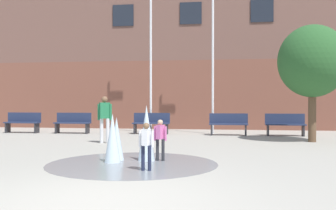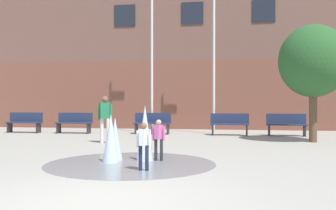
{
  "view_description": "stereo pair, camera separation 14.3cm",
  "coord_description": "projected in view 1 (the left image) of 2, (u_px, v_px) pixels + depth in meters",
  "views": [
    {
      "loc": [
        1.78,
        -5.37,
        1.43
      ],
      "look_at": [
        -0.1,
        7.27,
        1.3
      ],
      "focal_mm": 42.0,
      "sensor_mm": 36.0,
      "label": 1
    },
    {
      "loc": [
        1.92,
        -5.34,
        1.43
      ],
      "look_at": [
        -0.1,
        7.27,
        1.3
      ],
      "focal_mm": 42.0,
      "sensor_mm": 36.0,
      "label": 2
    }
  ],
  "objects": [
    {
      "name": "child_in_fountain",
      "position": [
        160.0,
        137.0,
        9.36
      ],
      "size": [
        0.31,
        0.24,
        0.99
      ],
      "rotation": [
        0.0,
        0.0,
        1.21
      ],
      "color": "#28282D",
      "rests_on": "ground"
    },
    {
      "name": "child_with_pink_shirt",
      "position": [
        146.0,
        143.0,
        8.03
      ],
      "size": [
        0.31,
        0.23,
        0.99
      ],
      "rotation": [
        0.0,
        0.0,
        1.36
      ],
      "color": "#1E233D",
      "rests_on": "ground"
    },
    {
      "name": "flagpole_left",
      "position": [
        151.0,
        30.0,
        17.42
      ],
      "size": [
        0.8,
        0.1,
        8.67
      ],
      "color": "silver",
      "rests_on": "ground"
    },
    {
      "name": "park_bench_far_left",
      "position": [
        23.0,
        122.0,
        17.66
      ],
      "size": [
        1.6,
        0.44,
        0.91
      ],
      "color": "#28282D",
      "rests_on": "ground"
    },
    {
      "name": "park_bench_near_trashcan",
      "position": [
        285.0,
        124.0,
        16.11
      ],
      "size": [
        1.6,
        0.44,
        0.91
      ],
      "color": "#28282D",
      "rests_on": "ground"
    },
    {
      "name": "ground_plane",
      "position": [
        100.0,
        201.0,
        5.58
      ],
      "size": [
        100.0,
        100.0,
        0.0
      ],
      "primitive_type": "plane",
      "color": "#9E998E"
    },
    {
      "name": "library_building",
      "position": [
        195.0,
        59.0,
        22.74
      ],
      "size": [
        36.0,
        6.05,
        7.78
      ],
      "color": "brown",
      "rests_on": "ground"
    },
    {
      "name": "street_tree_near_building",
      "position": [
        312.0,
        62.0,
        13.67
      ],
      "size": [
        2.38,
        2.38,
        4.09
      ],
      "color": "brown",
      "rests_on": "ground"
    },
    {
      "name": "splash_fountain",
      "position": [
        129.0,
        141.0,
        9.26
      ],
      "size": [
        3.88,
        3.88,
        1.33
      ],
      "color": "gray",
      "rests_on": "ground"
    },
    {
      "name": "park_bench_under_left_flagpole",
      "position": [
        73.0,
        123.0,
        17.33
      ],
      "size": [
        1.6,
        0.44,
        0.91
      ],
      "color": "#28282D",
      "rests_on": "ground"
    },
    {
      "name": "flagpole_right",
      "position": [
        214.0,
        36.0,
        17.02
      ],
      "size": [
        0.8,
        0.1,
        7.98
      ],
      "color": "silver",
      "rests_on": "ground"
    },
    {
      "name": "park_bench_under_right_flagpole",
      "position": [
        229.0,
        124.0,
        16.36
      ],
      "size": [
        1.6,
        0.44,
        0.91
      ],
      "color": "#28282D",
      "rests_on": "ground"
    },
    {
      "name": "teen_by_trashcan",
      "position": [
        105.0,
        116.0,
        13.31
      ],
      "size": [
        0.5,
        0.35,
        1.59
      ],
      "rotation": [
        0.0,
        0.0,
        -2.6
      ],
      "color": "silver",
      "rests_on": "ground"
    },
    {
      "name": "park_bench_center",
      "position": [
        151.0,
        123.0,
        17.04
      ],
      "size": [
        1.6,
        0.44,
        0.91
      ],
      "color": "#28282D",
      "rests_on": "ground"
    }
  ]
}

